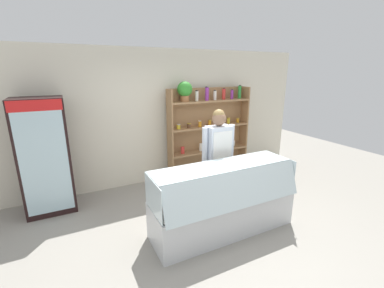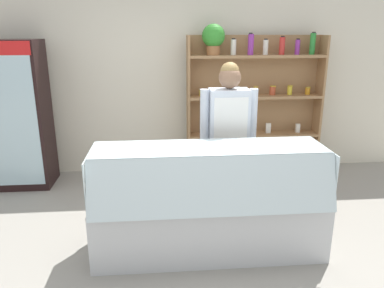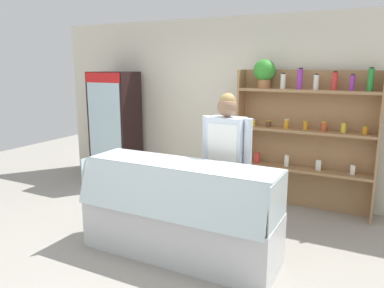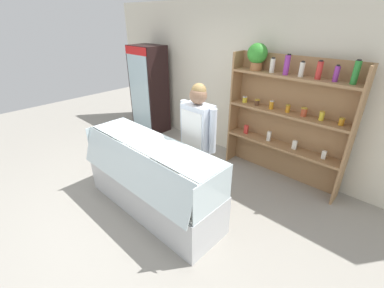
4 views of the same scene
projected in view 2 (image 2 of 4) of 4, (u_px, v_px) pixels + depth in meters
The scene contains 6 objects.
ground_plane at pixel (197, 248), 3.57m from camera, with size 12.00×12.00×0.00m, color gray.
back_wall at pixel (182, 77), 5.28m from camera, with size 6.80×0.10×2.70m, color silver.
drinks_fridge at pixel (18, 116), 4.79m from camera, with size 0.74×0.56×1.89m.
shelving_unit at pixel (248, 92), 5.14m from camera, with size 1.86×0.30×2.07m.
deli_display_case at pixel (208, 219), 3.47m from camera, with size 2.09×0.73×1.01m.
shop_clerk at pixel (228, 130), 3.86m from camera, with size 0.59×0.25×1.70m.
Camera 2 is at (-0.32, -3.11, 2.01)m, focal length 35.00 mm.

